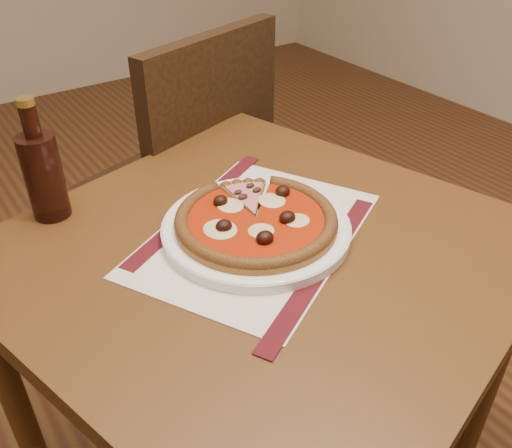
{
  "coord_description": "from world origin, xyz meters",
  "views": [
    {
      "loc": [
        -0.4,
        -0.56,
        1.29
      ],
      "look_at": [
        0.03,
        0.05,
        0.78
      ],
      "focal_mm": 38.0,
      "sensor_mm": 36.0,
      "label": 1
    }
  ],
  "objects_px": {
    "table": "(262,290)",
    "plate": "(256,228)",
    "chair_far": "(186,178)",
    "bottle": "(43,172)",
    "pizza": "(256,219)"
  },
  "relations": [
    {
      "from": "table",
      "to": "plate",
      "type": "height_order",
      "value": "plate"
    },
    {
      "from": "plate",
      "to": "bottle",
      "type": "bearing_deg",
      "value": 135.6
    },
    {
      "from": "chair_far",
      "to": "bottle",
      "type": "relative_size",
      "value": 4.31
    },
    {
      "from": "pizza",
      "to": "bottle",
      "type": "bearing_deg",
      "value": 135.56
    },
    {
      "from": "plate",
      "to": "bottle",
      "type": "xyz_separation_m",
      "value": [
        -0.27,
        0.26,
        0.08
      ]
    },
    {
      "from": "pizza",
      "to": "table",
      "type": "bearing_deg",
      "value": -104.78
    },
    {
      "from": "chair_far",
      "to": "plate",
      "type": "relative_size",
      "value": 2.95
    },
    {
      "from": "table",
      "to": "plate",
      "type": "xyz_separation_m",
      "value": [
        0.01,
        0.03,
        0.11
      ]
    },
    {
      "from": "bottle",
      "to": "pizza",
      "type": "bearing_deg",
      "value": -44.44
    },
    {
      "from": "plate",
      "to": "chair_far",
      "type": "bearing_deg",
      "value": 74.42
    },
    {
      "from": "pizza",
      "to": "bottle",
      "type": "distance_m",
      "value": 0.38
    },
    {
      "from": "pizza",
      "to": "bottle",
      "type": "xyz_separation_m",
      "value": [
        -0.27,
        0.26,
        0.06
      ]
    },
    {
      "from": "table",
      "to": "plate",
      "type": "distance_m",
      "value": 0.12
    },
    {
      "from": "plate",
      "to": "pizza",
      "type": "height_order",
      "value": "pizza"
    },
    {
      "from": "chair_far",
      "to": "bottle",
      "type": "bearing_deg",
      "value": 17.28
    }
  ]
}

